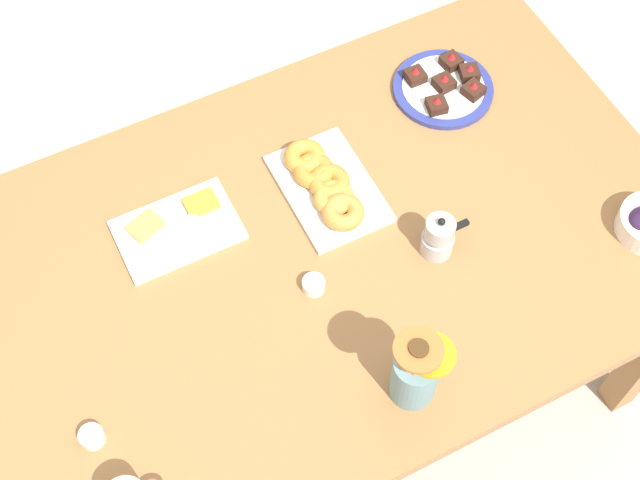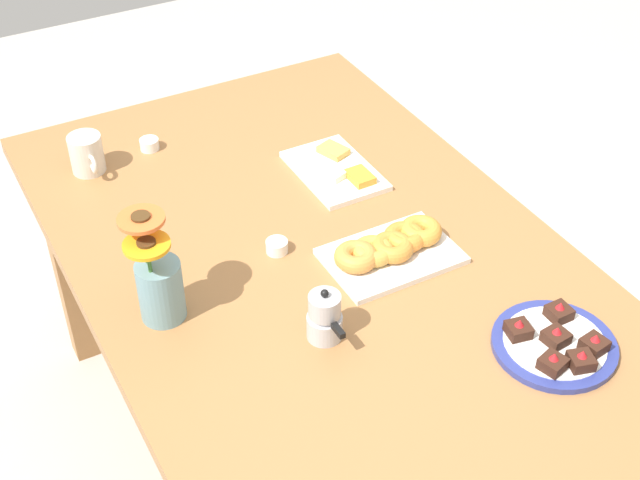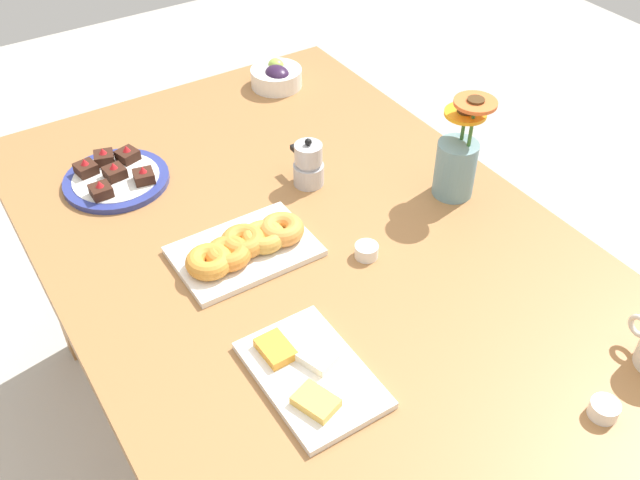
# 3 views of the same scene
# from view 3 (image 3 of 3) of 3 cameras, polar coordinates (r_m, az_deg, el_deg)

# --- Properties ---
(ground_plane) EXTENTS (6.00, 6.00, 0.00)m
(ground_plane) POSITION_cam_3_polar(r_m,az_deg,el_deg) (2.02, -0.00, -16.94)
(ground_plane) COLOR #B7B2A8
(dining_table) EXTENTS (1.60, 1.00, 0.74)m
(dining_table) POSITION_cam_3_polar(r_m,az_deg,el_deg) (1.51, -0.00, -3.60)
(dining_table) COLOR #9E6B3D
(dining_table) RESTS_ON ground_plane
(grape_bowl) EXTENTS (0.14, 0.14, 0.07)m
(grape_bowl) POSITION_cam_3_polar(r_m,az_deg,el_deg) (2.01, -3.50, 12.94)
(grape_bowl) COLOR white
(grape_bowl) RESTS_ON dining_table
(cheese_platter) EXTENTS (0.26, 0.17, 0.03)m
(cheese_platter) POSITION_cam_3_polar(r_m,az_deg,el_deg) (1.23, -0.84, -10.59)
(cheese_platter) COLOR white
(cheese_platter) RESTS_ON dining_table
(croissant_platter) EXTENTS (0.19, 0.30, 0.05)m
(croissant_platter) POSITION_cam_3_polar(r_m,az_deg,el_deg) (1.44, -6.01, -0.53)
(croissant_platter) COLOR white
(croissant_platter) RESTS_ON dining_table
(jam_cup_honey) EXTENTS (0.05, 0.05, 0.03)m
(jam_cup_honey) POSITION_cam_3_polar(r_m,az_deg,el_deg) (1.44, 3.74, -0.84)
(jam_cup_honey) COLOR white
(jam_cup_honey) RESTS_ON dining_table
(jam_cup_berry) EXTENTS (0.05, 0.05, 0.03)m
(jam_cup_berry) POSITION_cam_3_polar(r_m,az_deg,el_deg) (1.26, 21.78, -12.43)
(jam_cup_berry) COLOR white
(jam_cup_berry) RESTS_ON dining_table
(dessert_plate) EXTENTS (0.24, 0.24, 0.05)m
(dessert_plate) POSITION_cam_3_polar(r_m,az_deg,el_deg) (1.70, -16.03, 4.81)
(dessert_plate) COLOR navy
(dessert_plate) RESTS_ON dining_table
(flower_vase) EXTENTS (0.12, 0.11, 0.24)m
(flower_vase) POSITION_cam_3_polar(r_m,az_deg,el_deg) (1.59, 10.90, 6.19)
(flower_vase) COLOR #6B939E
(flower_vase) RESTS_ON dining_table
(moka_pot) EXTENTS (0.11, 0.07, 0.12)m
(moka_pot) POSITION_cam_3_polar(r_m,az_deg,el_deg) (1.61, -0.94, 6.02)
(moka_pot) COLOR #B7B7BC
(moka_pot) RESTS_ON dining_table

